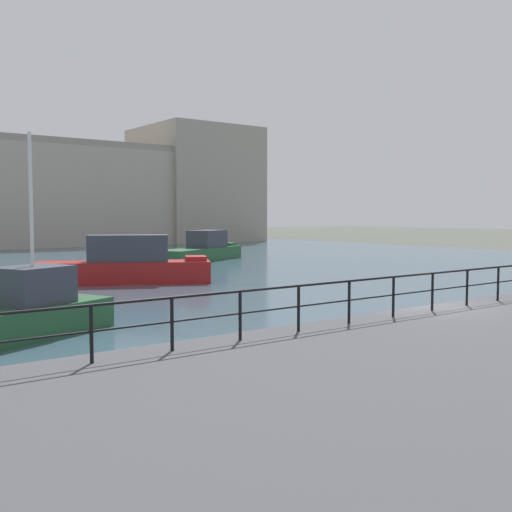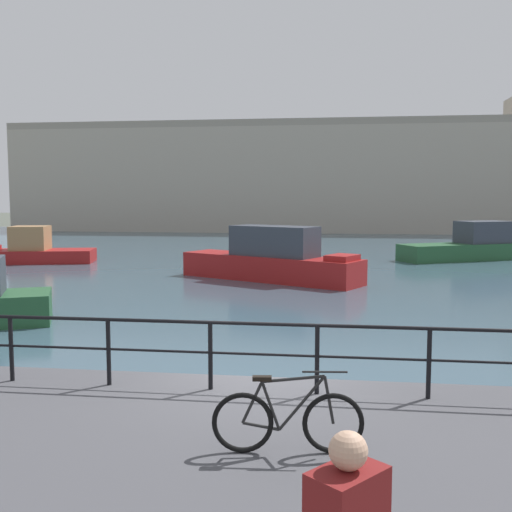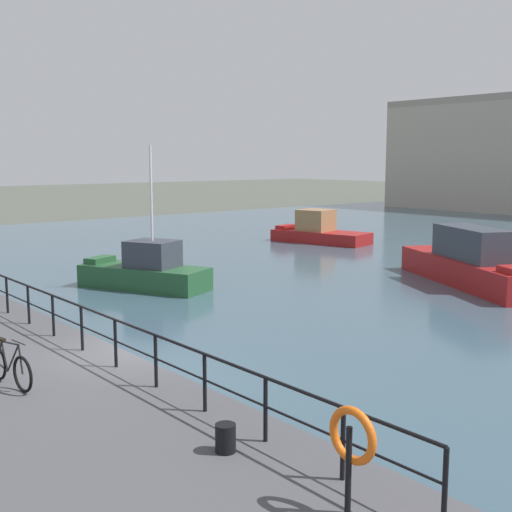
{
  "view_description": "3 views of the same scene",
  "coord_description": "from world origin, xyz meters",
  "px_view_note": "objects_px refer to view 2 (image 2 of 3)",
  "views": [
    {
      "loc": [
        -14.55,
        -11.03,
        3.47
      ],
      "look_at": [
        -1.1,
        6.85,
        1.94
      ],
      "focal_mm": 42.14,
      "sensor_mm": 36.0,
      "label": 1
    },
    {
      "loc": [
        1.21,
        -9.65,
        3.79
      ],
      "look_at": [
        -0.73,
        4.92,
        2.32
      ],
      "focal_mm": 42.26,
      "sensor_mm": 36.0,
      "label": 2
    },
    {
      "loc": [
        13.29,
        -7.19,
        5.23
      ],
      "look_at": [
        -1.12,
        4.94,
        2.45
      ],
      "focal_mm": 45.86,
      "sensor_mm": 36.0,
      "label": 3
    }
  ],
  "objects_px": {
    "parked_bicycle": "(288,421)",
    "moored_green_narrowboat": "(35,250)",
    "moored_blue_motorboat": "(475,246)",
    "harbor_building": "(382,177)",
    "moored_harbor_tender": "(272,260)"
  },
  "relations": [
    {
      "from": "moored_blue_motorboat",
      "to": "parked_bicycle",
      "type": "xyz_separation_m",
      "value": [
        -8.79,
        -30.5,
        0.37
      ]
    },
    {
      "from": "moored_green_narrowboat",
      "to": "moored_blue_motorboat",
      "type": "height_order",
      "value": "moored_blue_motorboat"
    },
    {
      "from": "harbor_building",
      "to": "moored_blue_motorboat",
      "type": "bearing_deg",
      "value": -83.74
    },
    {
      "from": "harbor_building",
      "to": "moored_harbor_tender",
      "type": "relative_size",
      "value": 7.85
    },
    {
      "from": "moored_blue_motorboat",
      "to": "moored_harbor_tender",
      "type": "relative_size",
      "value": 1.05
    },
    {
      "from": "moored_green_narrowboat",
      "to": "parked_bicycle",
      "type": "xyz_separation_m",
      "value": [
        16.5,
        -25.47,
        0.48
      ]
    },
    {
      "from": "moored_green_narrowboat",
      "to": "moored_blue_motorboat",
      "type": "bearing_deg",
      "value": 178.19
    },
    {
      "from": "moored_harbor_tender",
      "to": "parked_bicycle",
      "type": "xyz_separation_m",
      "value": [
        2.31,
        -20.02,
        0.26
      ]
    },
    {
      "from": "moored_green_narrowboat",
      "to": "moored_blue_motorboat",
      "type": "relative_size",
      "value": 0.73
    },
    {
      "from": "parked_bicycle",
      "to": "moored_blue_motorboat",
      "type": "bearing_deg",
      "value": 67.47
    },
    {
      "from": "moored_blue_motorboat",
      "to": "moored_harbor_tender",
      "type": "xyz_separation_m",
      "value": [
        -11.1,
        -10.48,
        0.11
      ]
    },
    {
      "from": "parked_bicycle",
      "to": "moored_green_narrowboat",
      "type": "bearing_deg",
      "value": 116.49
    },
    {
      "from": "moored_blue_motorboat",
      "to": "moored_green_narrowboat",
      "type": "bearing_deg",
      "value": 164.05
    },
    {
      "from": "moored_green_narrowboat",
      "to": "moored_blue_motorboat",
      "type": "xyz_separation_m",
      "value": [
        25.29,
        5.03,
        0.12
      ]
    },
    {
      "from": "moored_blue_motorboat",
      "to": "parked_bicycle",
      "type": "distance_m",
      "value": 31.75
    }
  ]
}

